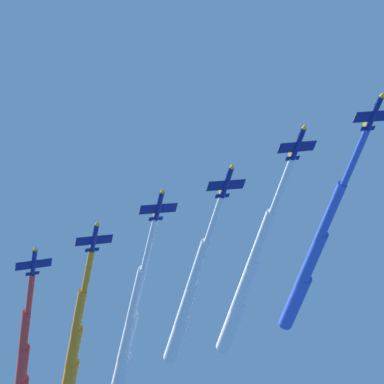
% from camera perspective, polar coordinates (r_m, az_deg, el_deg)
% --- Properties ---
extents(jet_lead, '(44.06, 63.51, 4.42)m').
position_cam_1_polar(jet_lead, '(216.54, 7.34, -4.26)').
color(jet_lead, navy).
extents(jet_port_inner, '(45.62, 64.64, 4.46)m').
position_cam_1_polar(jet_port_inner, '(222.46, 3.25, -5.84)').
color(jet_port_inner, navy).
extents(jet_starboard_inner, '(41.78, 58.15, 4.41)m').
position_cam_1_polar(jet_starboard_inner, '(223.16, -0.32, -6.94)').
color(jet_starboard_inner, navy).
extents(jet_port_mid, '(46.95, 68.04, 4.35)m').
position_cam_1_polar(jet_port_mid, '(236.87, -3.98, -9.04)').
color(jet_port_mid, navy).
extents(jet_starboard_mid, '(41.60, 59.18, 4.40)m').
position_cam_1_polar(jet_starboard_mid, '(238.58, -7.27, -9.54)').
color(jet_starboard_mid, navy).
extents(jet_port_outer, '(40.69, 58.77, 4.47)m').
position_cam_1_polar(jet_port_outer, '(247.13, -10.37, -10.49)').
color(jet_port_outer, navy).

